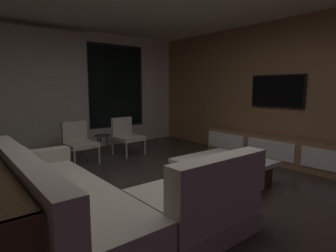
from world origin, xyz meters
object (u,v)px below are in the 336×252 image
(accent_chair_near_window, at_px, (126,134))
(side_stool, at_px, (102,139))
(coffee_table, at_px, (223,171))
(accent_chair_by_curtain, at_px, (78,140))
(media_console, at_px, (279,150))
(mounted_tv, at_px, (277,91))
(book_stack_on_coffee_table, at_px, (234,159))
(sectional_couch, at_px, (97,203))

(accent_chair_near_window, distance_m, side_stool, 0.52)
(coffee_table, xyz_separation_m, accent_chair_near_window, (-0.17, 2.51, 0.25))
(accent_chair_near_window, xyz_separation_m, accent_chair_by_curtain, (-1.05, -0.03, 0.00))
(media_console, distance_m, mounted_tv, 1.13)
(side_stool, bearing_deg, book_stack_on_coffee_table, -76.24)
(accent_chair_by_curtain, distance_m, mounted_tv, 3.91)
(side_stool, bearing_deg, sectional_couch, -116.81)
(sectional_couch, xyz_separation_m, book_stack_on_coffee_table, (2.04, -0.08, 0.12))
(media_console, height_order, mounted_tv, mounted_tv)
(sectional_couch, relative_size, book_stack_on_coffee_table, 8.21)
(book_stack_on_coffee_table, bearing_deg, mounted_tv, 13.88)
(side_stool, bearing_deg, media_console, -46.62)
(sectional_couch, relative_size, coffee_table, 2.16)
(accent_chair_near_window, height_order, media_console, accent_chair_near_window)
(side_stool, bearing_deg, accent_chair_near_window, -8.87)
(sectional_couch, height_order, mounted_tv, mounted_tv)
(media_console, bearing_deg, side_stool, 133.38)
(coffee_table, bearing_deg, side_stool, 104.74)
(side_stool, distance_m, mounted_tv, 3.58)
(book_stack_on_coffee_table, bearing_deg, accent_chair_by_curtain, 114.59)
(sectional_couch, bearing_deg, side_stool, 63.19)
(accent_chair_near_window, relative_size, mounted_tv, 0.73)
(accent_chair_by_curtain, bearing_deg, side_stool, 10.88)
(mounted_tv, bearing_deg, coffee_table, -171.64)
(sectional_couch, xyz_separation_m, coffee_table, (2.04, 0.11, -0.10))
(sectional_couch, distance_m, side_stool, 3.02)
(coffee_table, relative_size, accent_chair_near_window, 1.49)
(sectional_couch, height_order, side_stool, sectional_couch)
(book_stack_on_coffee_table, height_order, media_console, media_console)
(side_stool, bearing_deg, accent_chair_by_curtain, -169.12)
(media_console, relative_size, mounted_tv, 2.89)
(sectional_couch, distance_m, media_console, 3.74)
(coffee_table, relative_size, mounted_tv, 1.08)
(coffee_table, relative_size, side_stool, 2.52)
(accent_chair_near_window, bearing_deg, coffee_table, -86.05)
(accent_chair_near_window, relative_size, side_stool, 1.70)
(accent_chair_near_window, distance_m, accent_chair_by_curtain, 1.05)
(book_stack_on_coffee_table, bearing_deg, accent_chair_near_window, 93.65)
(coffee_table, xyz_separation_m, mounted_tv, (1.87, 0.28, 1.16))
(media_console, bearing_deg, mounted_tv, 47.57)
(sectional_couch, distance_m, coffee_table, 2.05)
(sectional_couch, height_order, coffee_table, sectional_couch)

